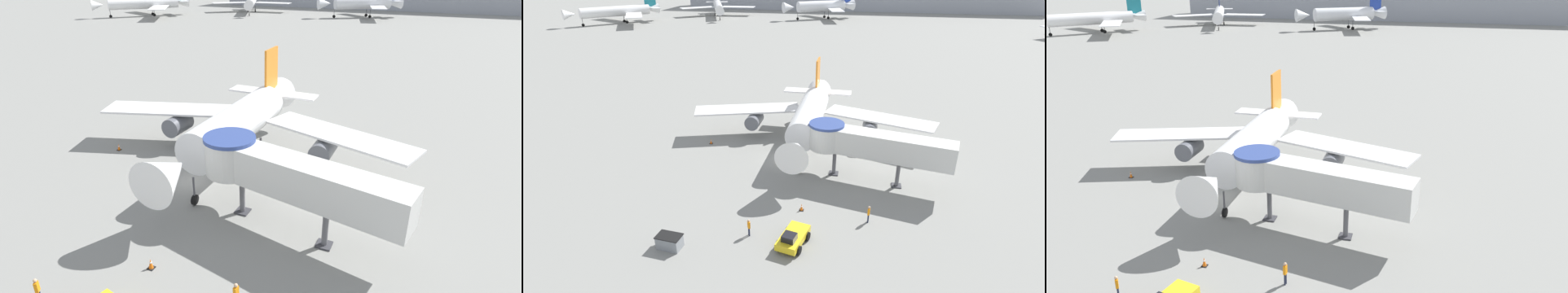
# 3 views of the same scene
# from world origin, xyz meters

# --- Properties ---
(ground_plane) EXTENTS (800.00, 800.00, 0.00)m
(ground_plane) POSITION_xyz_m (0.00, 0.00, 0.00)
(ground_plane) COLOR gray
(main_airplane) EXTENTS (34.15, 24.78, 10.19)m
(main_airplane) POSITION_xyz_m (2.42, 5.07, 4.30)
(main_airplane) COLOR white
(main_airplane) RESTS_ON ground_plane
(jet_bridge) EXTENTS (16.26, 6.38, 6.38)m
(jet_bridge) POSITION_xyz_m (10.15, -3.67, 4.70)
(jet_bridge) COLOR silver
(jet_bridge) RESTS_ON ground_plane
(pushback_tug_yellow) EXTENTS (2.88, 4.27, 1.65)m
(pushback_tug_yellow) POSITION_xyz_m (3.90, -17.00, 0.77)
(pushback_tug_yellow) COLOR yellow
(pushback_tug_yellow) RESTS_ON ground_plane
(service_container_gray) EXTENTS (2.36, 1.58, 1.28)m
(service_container_gray) POSITION_xyz_m (-6.84, -19.44, 0.64)
(service_container_gray) COLOR gray
(service_container_gray) RESTS_ON ground_plane
(traffic_cone_port_wing) EXTENTS (0.43, 0.43, 0.71)m
(traffic_cone_port_wing) POSITION_xyz_m (-11.07, 2.69, 0.34)
(traffic_cone_port_wing) COLOR black
(traffic_cone_port_wing) RESTS_ON ground_plane
(traffic_cone_near_nose) EXTENTS (0.46, 0.46, 0.75)m
(traffic_cone_near_nose) POSITION_xyz_m (3.85, -11.36, 0.36)
(traffic_cone_near_nose) COLOR black
(traffic_cone_near_nose) RESTS_ON ground_plane
(traffic_cone_starboard_wing) EXTENTS (0.47, 0.47, 0.78)m
(traffic_cone_starboard_wing) POSITION_xyz_m (15.88, 4.97, 0.37)
(traffic_cone_starboard_wing) COLOR black
(traffic_cone_starboard_wing) RESTS_ON ground_plane
(ground_crew_marshaller) EXTENTS (0.35, 0.39, 1.77)m
(ground_crew_marshaller) POSITION_xyz_m (-0.33, -16.41, 1.02)
(ground_crew_marshaller) COLOR #1E2338
(ground_crew_marshaller) RESTS_ON ground_plane
(ground_crew_wing_walker) EXTENTS (0.25, 0.38, 1.83)m
(ground_crew_wing_walker) POSITION_xyz_m (10.58, -12.18, 1.06)
(ground_crew_wing_walker) COLOR #1E2338
(ground_crew_wing_walker) RESTS_ON ground_plane
(background_jet_blue_tail) EXTENTS (29.99, 28.52, 11.94)m
(background_jet_blue_tail) POSITION_xyz_m (-9.42, 135.24, 5.21)
(background_jet_blue_tail) COLOR silver
(background_jet_blue_tail) RESTS_ON ground_plane
(background_jet_navy_tail) EXTENTS (31.94, 34.53, 9.71)m
(background_jet_navy_tail) POSITION_xyz_m (-55.72, 134.66, 4.28)
(background_jet_navy_tail) COLOR white
(background_jet_navy_tail) RESTS_ON ground_plane
(background_jet_teal_tail) EXTENTS (32.16, 31.54, 10.70)m
(background_jet_teal_tail) POSITION_xyz_m (-87.34, 106.36, 4.68)
(background_jet_teal_tail) COLOR white
(background_jet_teal_tail) RESTS_ON ground_plane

